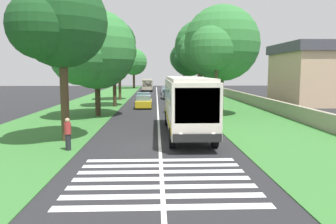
% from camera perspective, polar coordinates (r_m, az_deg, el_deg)
% --- Properties ---
extents(ground, '(160.00, 160.00, 0.00)m').
position_cam_1_polar(ground, '(18.68, -1.42, -5.69)').
color(ground, '#262628').
extents(grass_verge_left, '(120.00, 8.00, 0.04)m').
position_cam_1_polar(grass_verge_left, '(34.41, -15.52, -0.10)').
color(grass_verge_left, '#387533').
rests_on(grass_verge_left, ground).
extents(grass_verge_right, '(120.00, 8.00, 0.04)m').
position_cam_1_polar(grass_verge_right, '(34.52, 12.01, 0.02)').
color(grass_verge_right, '#387533').
rests_on(grass_verge_right, ground).
extents(centre_line, '(110.00, 0.16, 0.01)m').
position_cam_1_polar(centre_line, '(33.48, -1.74, -0.07)').
color(centre_line, silver).
rests_on(centre_line, ground).
extents(coach_bus, '(11.16, 2.62, 3.73)m').
position_cam_1_polar(coach_bus, '(21.60, 3.24, 1.78)').
color(coach_bus, silver).
rests_on(coach_bus, ground).
extents(zebra_crossing, '(5.85, 6.80, 0.01)m').
position_cam_1_polar(zebra_crossing, '(12.96, -1.08, -11.40)').
color(zebra_crossing, silver).
rests_on(zebra_crossing, ground).
extents(trailing_car_0, '(4.30, 1.78, 1.43)m').
position_cam_1_polar(trailing_car_0, '(37.86, -4.17, 1.74)').
color(trailing_car_0, gold).
rests_on(trailing_car_0, ground).
extents(trailing_car_1, '(4.30, 1.78, 1.43)m').
position_cam_1_polar(trailing_car_1, '(43.14, -4.22, 2.37)').
color(trailing_car_1, '#145933').
rests_on(trailing_car_1, ground).
extents(trailing_car_2, '(4.30, 1.78, 1.43)m').
position_cam_1_polar(trailing_car_2, '(51.05, -0.06, 3.09)').
color(trailing_car_2, gray).
rests_on(trailing_car_2, ground).
extents(trailing_car_3, '(4.30, 1.78, 1.43)m').
position_cam_1_polar(trailing_car_3, '(60.69, -0.28, 3.70)').
color(trailing_car_3, silver).
rests_on(trailing_car_3, ground).
extents(trailing_minibus_0, '(6.00, 2.14, 2.53)m').
position_cam_1_polar(trailing_minibus_0, '(70.36, -3.54, 4.85)').
color(trailing_minibus_0, '#BFB299').
rests_on(trailing_minibus_0, ground).
extents(roadside_tree_left_0, '(7.75, 6.50, 9.73)m').
position_cam_1_polar(roadside_tree_left_0, '(82.49, -6.04, 8.46)').
color(roadside_tree_left_0, '#3D2D1E').
rests_on(roadside_tree_left_0, grass_verge_left).
extents(roadside_tree_left_1, '(6.05, 5.08, 9.93)m').
position_cam_1_polar(roadside_tree_left_1, '(39.50, -9.46, 11.48)').
color(roadside_tree_left_1, '#3D2D1E').
rests_on(roadside_tree_left_1, grass_verge_left).
extents(roadside_tree_left_2, '(6.39, 5.21, 9.46)m').
position_cam_1_polar(roadside_tree_left_2, '(20.49, -18.18, 14.02)').
color(roadside_tree_left_2, '#4C3826').
rests_on(roadside_tree_left_2, grass_verge_left).
extents(roadside_tree_left_3, '(8.91, 7.24, 9.58)m').
position_cam_1_polar(roadside_tree_left_3, '(31.06, -12.65, 10.00)').
color(roadside_tree_left_3, '#3D2D1E').
rests_on(roadside_tree_left_3, grass_verge_left).
extents(roadside_tree_left_4, '(6.09, 4.99, 9.47)m').
position_cam_1_polar(roadside_tree_left_4, '(48.68, -8.58, 10.12)').
color(roadside_tree_left_4, '#4C3826').
rests_on(roadside_tree_left_4, grass_verge_left).
extents(roadside_tree_right_0, '(7.54, 6.71, 9.94)m').
position_cam_1_polar(roadside_tree_right_0, '(61.00, 3.54, 9.17)').
color(roadside_tree_right_0, '#3D2D1E').
rests_on(roadside_tree_right_0, grass_verge_right).
extents(roadside_tree_right_1, '(7.96, 6.99, 10.15)m').
position_cam_1_polar(roadside_tree_right_1, '(31.66, 8.91, 11.29)').
color(roadside_tree_right_1, '#4C3826').
rests_on(roadside_tree_right_1, grass_verge_right).
extents(roadside_tree_right_2, '(9.28, 7.59, 11.48)m').
position_cam_1_polar(roadside_tree_right_2, '(49.02, 5.43, 10.90)').
color(roadside_tree_right_2, '#3D2D1E').
rests_on(roadside_tree_right_2, grass_verge_right).
extents(roadside_tree_right_3, '(7.34, 6.24, 10.14)m').
position_cam_1_polar(roadside_tree_right_3, '(72.27, 2.69, 9.15)').
color(roadside_tree_right_3, brown).
rests_on(roadside_tree_right_3, grass_verge_right).
extents(roadside_tree_right_4, '(5.83, 4.80, 8.94)m').
position_cam_1_polar(roadside_tree_right_4, '(40.96, 5.20, 10.22)').
color(roadside_tree_right_4, '#4C3826').
rests_on(roadside_tree_right_4, grass_verge_right).
extents(utility_pole, '(0.24, 1.40, 8.64)m').
position_cam_1_polar(utility_pole, '(29.01, 8.32, 7.70)').
color(utility_pole, '#473828').
rests_on(utility_pole, grass_verge_right).
extents(roadside_wall, '(70.00, 0.40, 1.24)m').
position_cam_1_polar(roadside_wall, '(40.16, 15.01, 1.81)').
color(roadside_wall, '#9E937F').
rests_on(roadside_wall, grass_verge_right).
extents(roadside_building, '(11.28, 7.09, 7.61)m').
position_cam_1_polar(roadside_building, '(45.74, 22.86, 6.14)').
color(roadside_building, beige).
rests_on(roadside_building, ground).
extents(pedestrian, '(0.34, 0.34, 1.69)m').
position_cam_1_polar(pedestrian, '(17.88, -16.84, -3.60)').
color(pedestrian, '#26262D').
rests_on(pedestrian, grass_verge_left).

